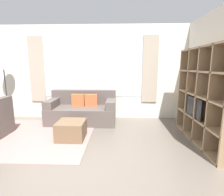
{
  "coord_description": "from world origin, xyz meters",
  "views": [
    {
      "loc": [
        0.74,
        -2.16,
        1.55
      ],
      "look_at": [
        0.61,
        1.63,
        0.85
      ],
      "focal_mm": 28.0,
      "sensor_mm": 36.0,
      "label": 1
    }
  ],
  "objects": [
    {
      "name": "shelving_unit",
      "position": [
        2.52,
        1.33,
        0.95
      ],
      "size": [
        0.42,
        1.97,
        1.92
      ],
      "color": "#232328",
      "rests_on": "ground_plane"
    },
    {
      "name": "area_rug",
      "position": [
        -1.02,
        1.45,
        0.01
      ],
      "size": [
        2.32,
        2.24,
        0.01
      ],
      "primitive_type": "cube",
      "color": "gray",
      "rests_on": "ground_plane"
    },
    {
      "name": "wall_right",
      "position": [
        2.73,
        1.48,
        1.35
      ],
      "size": [
        0.07,
        4.16,
        2.7
      ],
      "primitive_type": "cube",
      "color": "silver",
      "rests_on": "ground_plane"
    },
    {
      "name": "floor_lamp",
      "position": [
        -2.48,
        2.68,
        1.51
      ],
      "size": [
        0.4,
        0.4,
        1.72
      ],
      "color": "black",
      "rests_on": "ground_plane"
    },
    {
      "name": "ground_plane",
      "position": [
        0.0,
        0.0,
        0.0
      ],
      "size": [
        16.0,
        16.0,
        0.0
      ],
      "primitive_type": "plane",
      "color": "#665B51"
    },
    {
      "name": "wall_back",
      "position": [
        0.0,
        3.0,
        1.36
      ],
      "size": [
        6.59,
        0.11,
        2.7
      ],
      "color": "silver",
      "rests_on": "ground_plane"
    },
    {
      "name": "couch_main",
      "position": [
        -0.25,
        2.51,
        0.32
      ],
      "size": [
        1.84,
        0.9,
        0.86
      ],
      "color": "#564C47",
      "rests_on": "ground_plane"
    },
    {
      "name": "ottoman",
      "position": [
        -0.26,
        1.35,
        0.2
      ],
      "size": [
        0.57,
        0.58,
        0.39
      ],
      "color": "brown",
      "rests_on": "ground_plane"
    }
  ]
}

